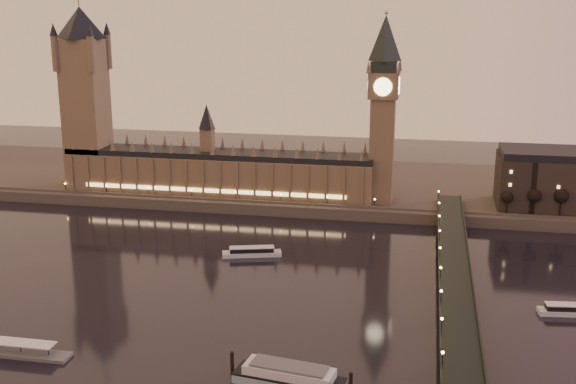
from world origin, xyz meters
name	(u,v)px	position (x,y,z in m)	size (l,w,h in m)	color
ground	(229,285)	(0.00, 0.00, 0.00)	(700.00, 700.00, 0.00)	black
far_embankment	(346,186)	(30.00, 165.00, 3.00)	(560.00, 130.00, 6.00)	#423D35
palace_of_westminster	(218,167)	(-40.12, 120.99, 21.71)	(180.00, 26.62, 52.00)	brown
victoria_tower	(85,88)	(-120.00, 121.00, 65.79)	(31.68, 31.68, 118.00)	brown
big_ben	(383,98)	(53.99, 120.99, 63.95)	(17.68, 17.68, 104.00)	brown
westminster_bridge	(454,288)	(91.61, 0.00, 5.52)	(13.20, 260.00, 15.30)	black
bare_tree_0	(506,196)	(120.57, 109.00, 15.99)	(6.57, 6.57, 13.36)	black
bare_tree_1	(535,197)	(134.77, 109.00, 15.99)	(6.57, 6.57, 13.36)	black
bare_tree_2	(563,198)	(148.97, 109.00, 15.99)	(6.57, 6.57, 13.36)	black
cruise_boat_a	(252,252)	(0.89, 36.19, 1.92)	(27.87, 13.17, 4.37)	silver
cruise_boat_c	(567,310)	(133.20, -4.16, 1.84)	(21.43, 8.17, 4.18)	silver
moored_barge	(289,376)	(40.32, -75.59, 3.09)	(39.51, 14.79, 7.32)	#96B1BF
pontoon_pier	(9,351)	(-55.63, -73.57, 1.21)	(42.19, 7.03, 11.25)	#595B5E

